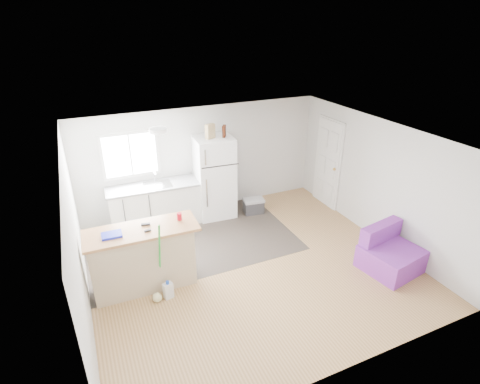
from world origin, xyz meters
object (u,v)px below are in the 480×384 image
at_px(cleaner_jug, 168,290).
at_px(kitchen_cabinets, 159,204).
at_px(peninsula, 143,258).
at_px(blue_tray, 112,235).
at_px(bottle_right, 224,131).
at_px(bottle_left, 224,132).
at_px(red_cup, 179,217).
at_px(cardboard_box, 210,131).
at_px(refrigerator, 214,177).
at_px(purple_seat, 389,254).
at_px(cooler, 254,206).
at_px(mop, 158,287).

bearing_deg(cleaner_jug, kitchen_cabinets, 64.89).
height_order(peninsula, blue_tray, blue_tray).
bearing_deg(bottle_right, bottle_left, -120.29).
relative_size(peninsula, red_cup, 14.95).
bearing_deg(kitchen_cabinets, blue_tray, -116.87).
bearing_deg(peninsula, bottle_right, 41.64).
bearing_deg(peninsula, cardboard_box, 45.98).
bearing_deg(cleaner_jug, bottle_left, 35.13).
distance_m(kitchen_cabinets, refrigerator, 1.32).
bearing_deg(purple_seat, refrigerator, 114.14).
relative_size(refrigerator, bottle_left, 7.27).
bearing_deg(refrigerator, peninsula, -132.34).
distance_m(refrigerator, purple_seat, 3.86).
xyz_separation_m(cooler, purple_seat, (1.30, -2.85, 0.10)).
relative_size(mop, red_cup, 11.62).
xyz_separation_m(mop, cardboard_box, (1.77, 2.28, 1.74)).
xyz_separation_m(cleaner_jug, red_cup, (0.40, 0.50, 1.01)).
relative_size(cooler, cleaner_jug, 1.53).
height_order(cooler, cleaner_jug, cooler).
distance_m(peninsula, mop, 0.55).
relative_size(bottle_left, bottle_right, 1.00).
bearing_deg(cardboard_box, bottle_left, -15.00).
relative_size(peninsula, cardboard_box, 5.98).
xyz_separation_m(kitchen_cabinets, cardboard_box, (1.17, -0.10, 1.49)).
bearing_deg(bottle_right, purple_seat, -59.23).
height_order(blue_tray, cardboard_box, cardboard_box).
distance_m(blue_tray, bottle_right, 3.33).
bearing_deg(peninsula, bottle_left, 40.98).
xyz_separation_m(cleaner_jug, blue_tray, (-0.68, 0.44, 0.97)).
relative_size(red_cup, bottle_left, 0.48).
height_order(peninsula, purple_seat, peninsula).
height_order(red_cup, blue_tray, red_cup).
relative_size(kitchen_cabinets, cardboard_box, 7.10).
xyz_separation_m(cleaner_jug, cardboard_box, (1.62, 2.30, 1.83)).
height_order(kitchen_cabinets, bottle_left, bottle_left).
xyz_separation_m(kitchen_cabinets, cooler, (2.06, -0.38, -0.30)).
xyz_separation_m(red_cup, cardboard_box, (1.22, 1.80, 0.82)).
bearing_deg(purple_seat, kitchen_cabinets, 126.49).
bearing_deg(blue_tray, refrigerator, 38.58).
distance_m(peninsula, refrigerator, 2.74).
height_order(cleaner_jug, blue_tray, blue_tray).
distance_m(kitchen_cabinets, mop, 2.47).
xyz_separation_m(refrigerator, bottle_left, (0.20, -0.11, 1.03)).
relative_size(refrigerator, cooler, 3.65).
xyz_separation_m(mop, blue_tray, (-0.53, 0.41, 0.88)).
bearing_deg(bottle_left, mop, -132.90).
relative_size(cooler, mop, 0.36).
distance_m(peninsula, red_cup, 0.90).
height_order(cleaner_jug, bottle_right, bottle_right).
relative_size(mop, bottle_left, 5.58).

